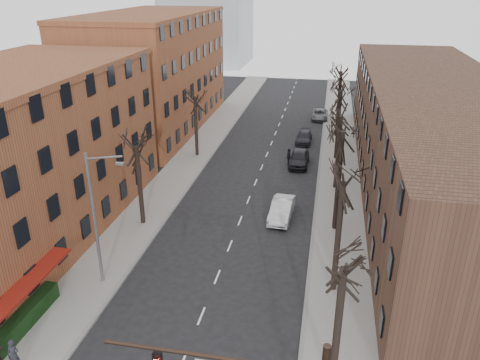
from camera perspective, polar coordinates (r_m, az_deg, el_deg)
The scene contains 21 objects.
sidewalk_left at distance 53.58m, azimuth -5.36°, elevation 3.40°, with size 4.00×90.00×0.15m, color gray.
sidewalk_right at distance 51.61m, azimuth 11.98°, elevation 2.19°, with size 4.00×90.00×0.15m, color gray.
building_left_near at distance 38.13m, azimuth -25.92°, elevation 2.13°, with size 12.00×26.00×12.00m, color brown.
building_left_far at distance 62.53m, azimuth -10.52°, elevation 12.61°, with size 12.00×28.00×14.00m, color brown.
building_right at distance 46.26m, azimuth 22.46°, elevation 4.88°, with size 12.00×50.00×10.00m, color #4B3023.
awning_left at distance 30.94m, azimuth -23.47°, elevation -15.17°, with size 1.20×7.00×0.15m, color maroon.
hedge at distance 30.00m, azimuth -24.89°, elevation -15.24°, with size 0.80×6.00×1.00m, color black.
tree_right_b at distance 31.22m, azimuth 11.26°, elevation -13.04°, with size 5.20×5.20×10.80m, color black, non-canonical shape.
tree_right_c at distance 37.99m, azimuth 11.39°, elevation -5.92°, with size 5.20×5.20×11.60m, color black, non-canonical shape.
tree_right_d at distance 45.16m, azimuth 11.48°, elevation -1.01°, with size 5.20×5.20×10.00m, color black, non-canonical shape.
tree_right_e at distance 52.57m, azimuth 11.54°, elevation 2.53°, with size 5.20×5.20×10.80m, color black, non-canonical shape.
tree_right_f at distance 60.13m, azimuth 11.59°, elevation 5.19°, with size 5.20×5.20×11.60m, color black, non-canonical shape.
tree_left_a at distance 38.86m, azimuth -11.69°, elevation -5.24°, with size 5.20×5.20×9.50m, color black, non-canonical shape.
tree_left_b at distance 52.59m, azimuth -5.24°, elevation 2.93°, with size 5.20×5.20×9.50m, color black, non-canonical shape.
streetlight at distance 29.99m, azimuth -17.11°, elevation -4.05°, with size 2.45×0.22×9.03m.
silver_sedan at distance 38.74m, azimuth 5.10°, elevation -3.60°, with size 1.65×4.75×1.56m, color silver.
parked_car_near at distance 49.87m, azimuth 7.23°, elevation 2.69°, with size 1.94×4.83×1.64m, color black.
parked_car_mid at distance 57.18m, azimuth 7.81°, elevation 5.18°, with size 1.79×4.39×1.27m, color black.
parked_car_far at distance 67.36m, azimuth 9.70°, elevation 7.88°, with size 2.18×4.73×1.31m, color slate.
pedestrian_a at distance 27.44m, azimuth -25.88°, elevation -18.59°, with size 0.62×0.40×1.69m, color #212129.
pedestrian_crossing at distance 49.72m, azimuth 5.96°, elevation 2.82°, with size 1.09×0.46×1.87m, color black.
Camera 1 is at (6.45, -13.26, 18.32)m, focal length 35.00 mm.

